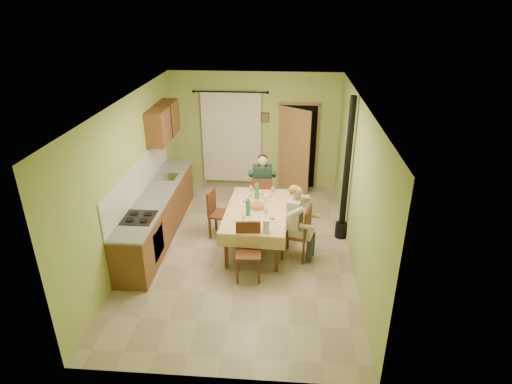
# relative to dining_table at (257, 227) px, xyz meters

# --- Properties ---
(floor) EXTENTS (4.00, 6.00, 0.01)m
(floor) POSITION_rel_dining_table_xyz_m (-0.26, -0.18, -0.38)
(floor) COLOR tan
(floor) RESTS_ON ground
(room_shell) EXTENTS (4.04, 6.04, 2.82)m
(room_shell) POSITION_rel_dining_table_xyz_m (-0.26, -0.18, 1.44)
(room_shell) COLOR #AAC464
(room_shell) RESTS_ON ground
(kitchen_run) EXTENTS (0.64, 3.64, 1.56)m
(kitchen_run) POSITION_rel_dining_table_xyz_m (-1.97, 0.22, 0.10)
(kitchen_run) COLOR brown
(kitchen_run) RESTS_ON ground
(upper_cabinets) EXTENTS (0.35, 1.40, 0.70)m
(upper_cabinets) POSITION_rel_dining_table_xyz_m (-2.08, 1.52, 1.57)
(upper_cabinets) COLOR brown
(upper_cabinets) RESTS_ON room_shell
(curtain) EXTENTS (1.70, 0.07, 2.22)m
(curtain) POSITION_rel_dining_table_xyz_m (-0.81, 2.72, 0.88)
(curtain) COLOR black
(curtain) RESTS_ON ground
(doorway) EXTENTS (0.96, 0.54, 2.15)m
(doorway) POSITION_rel_dining_table_xyz_m (0.75, 2.68, 0.67)
(doorway) COLOR black
(doorway) RESTS_ON ground
(dining_table) EXTENTS (1.24, 1.97, 0.76)m
(dining_table) POSITION_rel_dining_table_xyz_m (0.00, 0.00, 0.00)
(dining_table) COLOR #D6B178
(dining_table) RESTS_ON ground
(tableware) EXTENTS (0.79, 1.60, 0.33)m
(tableware) POSITION_rel_dining_table_xyz_m (0.01, -0.11, 0.45)
(tableware) COLOR white
(tableware) RESTS_ON dining_table
(chair_far) EXTENTS (0.43, 0.43, 0.98)m
(chair_far) POSITION_rel_dining_table_xyz_m (0.03, 1.08, -0.09)
(chair_far) COLOR #562C17
(chair_far) RESTS_ON ground
(chair_near) EXTENTS (0.45, 0.45, 0.98)m
(chair_near) POSITION_rel_dining_table_xyz_m (-0.07, -1.04, -0.09)
(chair_near) COLOR #562C17
(chair_near) RESTS_ON ground
(chair_right) EXTENTS (0.55, 0.55, 1.01)m
(chair_right) POSITION_rel_dining_table_xyz_m (0.74, -0.36, -0.09)
(chair_right) COLOR #562C17
(chair_right) RESTS_ON ground
(chair_left) EXTENTS (0.48, 0.48, 0.98)m
(chair_left) POSITION_rel_dining_table_xyz_m (-0.74, 0.29, -0.09)
(chair_left) COLOR #562C17
(chair_left) RESTS_ON ground
(man_far) EXTENTS (0.59, 0.47, 1.39)m
(man_far) POSITION_rel_dining_table_xyz_m (0.03, 1.09, 0.50)
(man_far) COLOR #192D23
(man_far) RESTS_ON chair_far
(man_right) EXTENTS (0.55, 0.64, 1.39)m
(man_right) POSITION_rel_dining_table_xyz_m (0.73, -0.35, 0.50)
(man_right) COLOR beige
(man_right) RESTS_ON chair_right
(stove_flue) EXTENTS (0.24, 0.24, 2.80)m
(stove_flue) POSITION_rel_dining_table_xyz_m (1.64, 0.42, 0.65)
(stove_flue) COLOR black
(stove_flue) RESTS_ON ground
(picture_back) EXTENTS (0.19, 0.03, 0.23)m
(picture_back) POSITION_rel_dining_table_xyz_m (-0.01, 2.79, 1.37)
(picture_back) COLOR black
(picture_back) RESTS_ON room_shell
(picture_right) EXTENTS (0.03, 0.31, 0.21)m
(picture_right) POSITION_rel_dining_table_xyz_m (1.71, 1.02, 1.47)
(picture_right) COLOR brown
(picture_right) RESTS_ON room_shell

